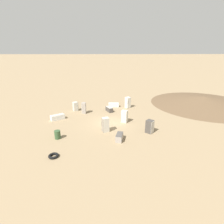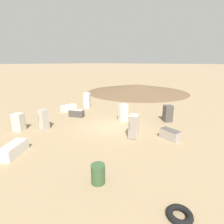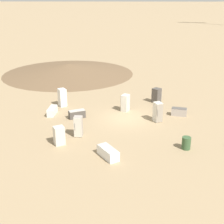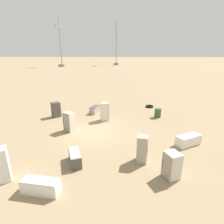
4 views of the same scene
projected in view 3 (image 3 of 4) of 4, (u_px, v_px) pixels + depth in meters
The scene contains 13 objects.
ground_plane at pixel (125, 119), 28.51m from camera, with size 1000.00×1000.00×0.00m, color #9E8460.
dirt_mound at pixel (68, 69), 44.72m from camera, with size 18.55×18.55×1.38m.
discarded_fridge_0 at pixel (125, 103), 30.21m from camera, with size 0.93×0.98×1.66m.
discarded_fridge_1 at pixel (157, 96), 32.59m from camera, with size 1.07×1.08×1.55m.
discarded_fridge_2 at pixel (78, 126), 24.80m from camera, with size 0.68×0.65×1.68m.
discarded_fridge_3 at pixel (62, 98), 31.51m from camera, with size 0.99×1.00×1.83m.
discarded_fridge_4 at pixel (179, 112), 29.22m from camera, with size 1.53×0.98×0.74m.
discarded_fridge_5 at pixel (158, 112), 27.70m from camera, with size 0.86×0.94×1.77m.
discarded_fridge_6 at pixel (77, 114), 28.65m from camera, with size 1.62×1.19×0.74m.
discarded_fridge_7 at pixel (108, 153), 21.71m from camera, with size 1.66×2.00×0.72m.
discarded_fridge_8 at pixel (52, 111), 29.51m from camera, with size 0.70×1.80×0.70m.
discarded_fridge_9 at pixel (59, 135), 23.48m from camera, with size 0.99×0.99×1.44m.
rusty_barrel at pixel (186, 143), 22.86m from camera, with size 0.65×0.65×0.94m.
Camera 3 is at (-0.57, -26.46, 10.69)m, focal length 50.00 mm.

